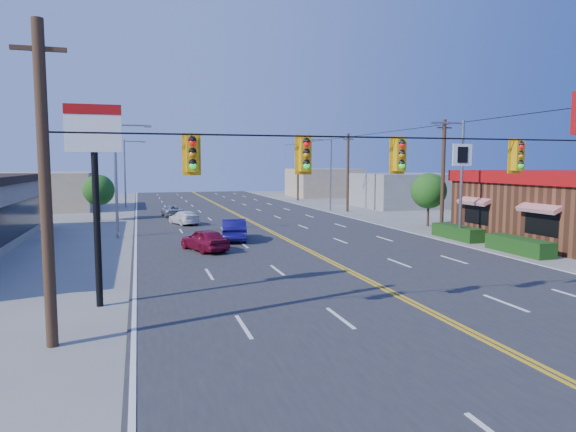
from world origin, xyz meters
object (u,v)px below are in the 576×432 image
object	(u,v)px
car_blue	(234,230)
car_magenta	(205,241)
car_silver	(172,211)
pizza_hut_sign	(95,163)
signal_span	(428,171)
car_white	(184,218)

from	to	relation	value
car_blue	car_magenta	bearing A→B (deg)	65.79
car_blue	car_silver	xyz separation A→B (m)	(-2.92, 17.27, -0.18)
pizza_hut_sign	signal_span	bearing A→B (deg)	-20.19
car_blue	car_silver	bearing A→B (deg)	-71.47
car_magenta	car_blue	distance (m)	4.41
car_magenta	car_blue	world-z (taller)	car_blue
pizza_hut_sign	car_silver	distance (m)	32.22
signal_span	car_silver	xyz separation A→B (m)	(-6.28, 35.55, -4.33)
signal_span	pizza_hut_sign	bearing A→B (deg)	159.81
signal_span	car_blue	size ratio (longest dim) A/B	5.48
signal_span	pizza_hut_sign	size ratio (longest dim) A/B	3.55
pizza_hut_sign	car_blue	world-z (taller)	pizza_hut_sign
signal_span	car_silver	bearing A→B (deg)	100.02
signal_span	car_silver	size ratio (longest dim) A/B	6.11
pizza_hut_sign	car_magenta	size ratio (longest dim) A/B	1.78
signal_span	car_blue	world-z (taller)	signal_span
pizza_hut_sign	car_silver	bearing A→B (deg)	81.71
signal_span	car_magenta	size ratio (longest dim) A/B	6.34
pizza_hut_sign	car_white	bearing A→B (deg)	78.23
car_blue	car_white	xyz separation A→B (m)	(-2.41, 10.24, -0.16)
pizza_hut_sign	car_white	world-z (taller)	pizza_hut_sign
signal_span	car_white	distance (m)	29.43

